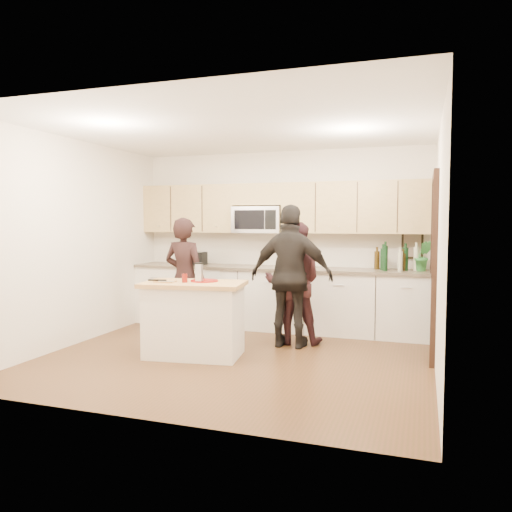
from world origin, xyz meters
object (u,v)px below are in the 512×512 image
(toaster, at_px, (197,258))
(woman_right, at_px, (291,276))
(woman_center, at_px, (294,283))
(woman_left, at_px, (185,278))
(island, at_px, (194,319))

(toaster, relative_size, woman_right, 0.15)
(toaster, bearing_deg, woman_right, -28.51)
(woman_center, bearing_deg, woman_left, -4.99)
(woman_center, bearing_deg, island, 35.35)
(island, height_order, woman_right, woman_right)
(woman_center, relative_size, woman_right, 0.88)
(island, relative_size, woman_right, 0.70)
(woman_left, distance_m, woman_right, 1.56)
(woman_center, bearing_deg, woman_right, 85.84)
(island, height_order, woman_center, woman_center)
(island, bearing_deg, woman_center, 38.90)
(toaster, bearing_deg, woman_center, -22.97)
(woman_left, relative_size, woman_center, 1.04)
(woman_left, distance_m, woman_center, 1.54)
(island, distance_m, woman_left, 1.09)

